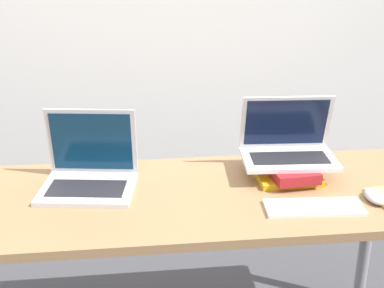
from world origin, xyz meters
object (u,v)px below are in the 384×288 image
mouse (375,197)px  wireless_keyboard (314,207)px  laptop_left (89,173)px  book_stack (287,170)px  laptop_on_books (288,146)px

mouse → wireless_keyboard: bearing=-171.1°
laptop_left → book_stack: 0.70m
book_stack → mouse: (0.24, -0.21, -0.01)m
laptop_on_books → wireless_keyboard: laptop_on_books is taller
book_stack → mouse: size_ratio=2.43×
laptop_left → book_stack: laptop_left is taller
wireless_keyboard → book_stack: bearing=94.8°
laptop_left → laptop_on_books: size_ratio=1.01×
book_stack → wireless_keyboard: size_ratio=0.84×
laptop_on_books → mouse: (0.23, -0.25, -0.09)m
laptop_on_books → mouse: bearing=-47.0°
wireless_keyboard → mouse: 0.22m
wireless_keyboard → mouse: bearing=8.9°
wireless_keyboard → mouse: mouse is taller
wireless_keyboard → mouse: (0.22, 0.03, 0.01)m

